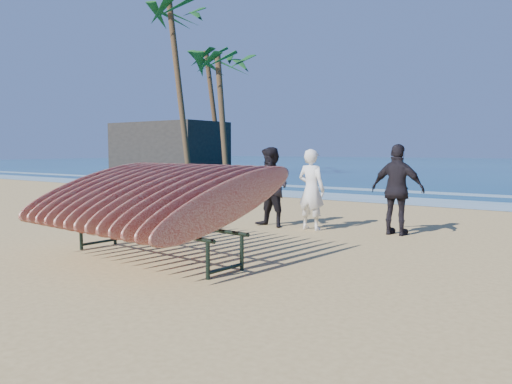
% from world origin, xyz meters
% --- Properties ---
extents(ground, '(120.00, 120.00, 0.00)m').
position_xyz_m(ground, '(0.00, 0.00, 0.00)').
color(ground, tan).
rests_on(ground, ground).
extents(foam_near, '(160.00, 160.00, 0.00)m').
position_xyz_m(foam_near, '(0.00, 10.00, 0.01)').
color(foam_near, white).
rests_on(foam_near, ground).
extents(foam_far, '(160.00, 160.00, 0.00)m').
position_xyz_m(foam_far, '(0.00, 13.50, 0.01)').
color(foam_far, white).
rests_on(foam_far, ground).
extents(surfboard_rack, '(3.37, 3.00, 1.59)m').
position_xyz_m(surfboard_rack, '(-0.80, -0.73, 0.96)').
color(surfboard_rack, black).
rests_on(surfboard_rack, ground).
extents(person_white, '(0.64, 0.44, 1.66)m').
position_xyz_m(person_white, '(-0.23, 3.08, 0.83)').
color(person_white, white).
rests_on(person_white, ground).
extents(person_dark_a, '(0.88, 0.71, 1.70)m').
position_xyz_m(person_dark_a, '(-1.11, 2.92, 0.85)').
color(person_dark_a, black).
rests_on(person_dark_a, ground).
extents(person_dark_b, '(1.03, 0.43, 1.76)m').
position_xyz_m(person_dark_b, '(1.43, 3.49, 0.88)').
color(person_dark_b, black).
rests_on(person_dark_b, ground).
extents(building, '(8.23, 4.57, 3.66)m').
position_xyz_m(building, '(-22.19, 20.68, 1.83)').
color(building, '#2D2823').
rests_on(building, ground).
extents(palm_left, '(5.20, 5.20, 10.67)m').
position_xyz_m(palm_left, '(-17.33, 16.89, 9.76)').
color(palm_left, brown).
rests_on(palm_left, ground).
extents(palm_mid, '(5.20, 5.20, 7.60)m').
position_xyz_m(palm_mid, '(-14.81, 17.97, 6.74)').
color(palm_mid, brown).
rests_on(palm_mid, ground).
extents(palm_right, '(5.20, 5.20, 9.17)m').
position_xyz_m(palm_right, '(-20.04, 23.34, 8.31)').
color(palm_right, brown).
rests_on(palm_right, ground).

